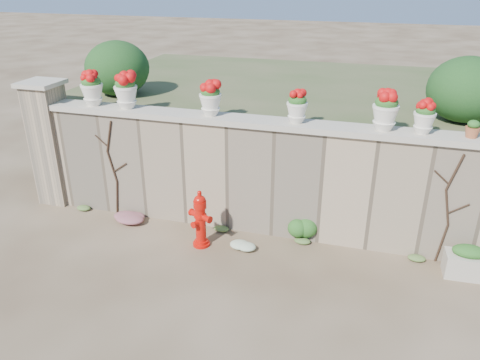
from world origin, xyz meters
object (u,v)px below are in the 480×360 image
(urn_pot_0, at_px, (92,88))
(planter_box, at_px, (467,262))
(fire_hydrant, at_px, (200,219))
(terracotta_pot, at_px, (473,130))

(urn_pot_0, bearing_deg, planter_box, -4.46)
(fire_hydrant, height_order, terracotta_pot, terracotta_pot)
(planter_box, bearing_deg, urn_pot_0, 173.28)
(fire_hydrant, relative_size, terracotta_pot, 4.04)
(fire_hydrant, relative_size, planter_box, 1.57)
(terracotta_pot, bearing_deg, planter_box, -67.23)
(terracotta_pot, bearing_deg, urn_pot_0, 180.00)
(fire_hydrant, height_order, planter_box, fire_hydrant)
(urn_pot_0, bearing_deg, fire_hydrant, -19.76)
(fire_hydrant, distance_m, planter_box, 4.31)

